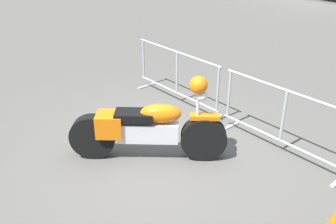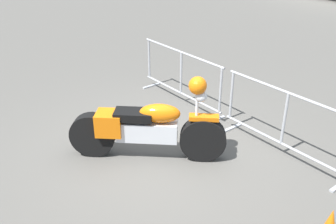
# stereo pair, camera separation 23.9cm
# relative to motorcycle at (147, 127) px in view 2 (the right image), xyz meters

# --- Properties ---
(ground_plane) EXTENTS (120.00, 120.00, 0.00)m
(ground_plane) POSITION_rel_motorcycle_xyz_m (0.08, 0.27, -0.51)
(ground_plane) COLOR #54514C
(motorcycle) EXTENTS (1.75, 1.89, 1.35)m
(motorcycle) POSITION_rel_motorcycle_xyz_m (0.00, 0.00, 0.00)
(motorcycle) COLOR black
(motorcycle) RESTS_ON ground
(crowd_barrier_near) EXTENTS (2.28, 0.45, 1.07)m
(crowd_barrier_near) POSITION_rel_motorcycle_xyz_m (-1.22, 1.67, 0.04)
(crowd_barrier_near) COLOR #9EA0A5
(crowd_barrier_near) RESTS_ON ground
(crowd_barrier_far) EXTENTS (2.28, 0.45, 1.07)m
(crowd_barrier_far) POSITION_rel_motorcycle_xyz_m (1.22, 1.67, 0.04)
(crowd_barrier_far) COLOR #9EA0A5
(crowd_barrier_far) RESTS_ON ground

